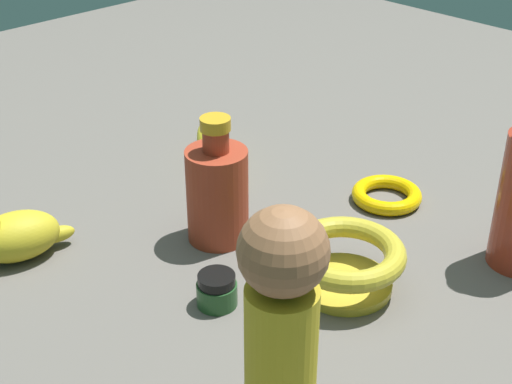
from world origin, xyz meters
name	(u,v)px	position (x,y,z in m)	size (l,w,h in m)	color
ground	(256,243)	(0.00, 0.00, 0.00)	(2.00, 2.00, 0.00)	#5B5651
nail_polish_jar	(217,290)	(0.06, -0.11, 0.02)	(0.04, 0.04, 0.04)	#214A23
person_figure_adult	(281,337)	(0.25, -0.21, 0.13)	(0.08, 0.08, 0.24)	gold
bowl	(346,260)	(0.13, 0.01, 0.04)	(0.13, 0.13, 0.06)	gold
bottle_short	(217,192)	(-0.04, -0.02, 0.06)	(0.07, 0.07, 0.16)	#98331E
cat_figurine	(4,232)	(-0.18, -0.23, 0.04)	(0.09, 0.14, 0.09)	gold
banana	(215,152)	(-0.19, 0.10, 0.02)	(0.19, 0.04, 0.04)	yellow
bangle	(387,195)	(0.05, 0.20, 0.01)	(0.09, 0.09, 0.02)	#E6B306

